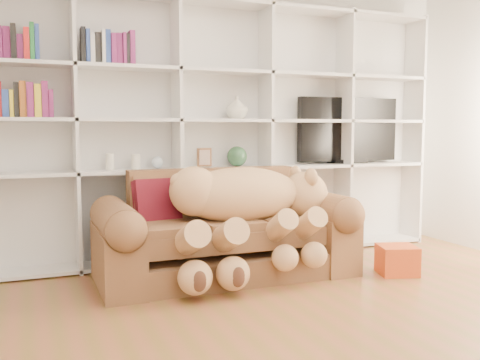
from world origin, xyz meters
name	(u,v)px	position (x,y,z in m)	size (l,w,h in m)	color
floor	(364,349)	(0.00, 0.00, 0.00)	(5.00, 5.00, 0.00)	brown
wall_back	(216,116)	(0.00, 2.50, 1.35)	(5.00, 0.02, 2.70)	silver
bookshelf	(196,120)	(-0.24, 2.36, 1.31)	(4.43, 0.35, 2.40)	silver
sofa	(225,236)	(-0.20, 1.70, 0.33)	(2.09, 0.90, 0.88)	brown
teddy_bear	(246,206)	(-0.09, 1.52, 0.61)	(1.52, 0.84, 0.88)	#E39F71
throw_pillow	(157,202)	(-0.74, 1.84, 0.63)	(0.37, 0.12, 0.37)	#590F25
gift_box	(397,260)	(1.16, 1.20, 0.12)	(0.30, 0.28, 0.24)	#C8491A
tv	(348,131)	(1.41, 2.35, 1.20)	(1.15, 0.18, 0.68)	black
picture_frame	(204,157)	(-0.18, 2.30, 0.96)	(0.14, 0.03, 0.17)	brown
green_vase	(237,156)	(0.15, 2.30, 0.96)	(0.19, 0.19, 0.19)	#2A5332
figurine_tall	(110,162)	(-1.04, 2.30, 0.94)	(0.07, 0.07, 0.15)	beige
figurine_short	(136,162)	(-0.82, 2.30, 0.93)	(0.08, 0.08, 0.13)	beige
snow_globe	(157,162)	(-0.62, 2.30, 0.92)	(0.11, 0.11, 0.11)	silver
shelf_vase	(237,107)	(0.15, 2.30, 1.42)	(0.21, 0.21, 0.21)	beige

